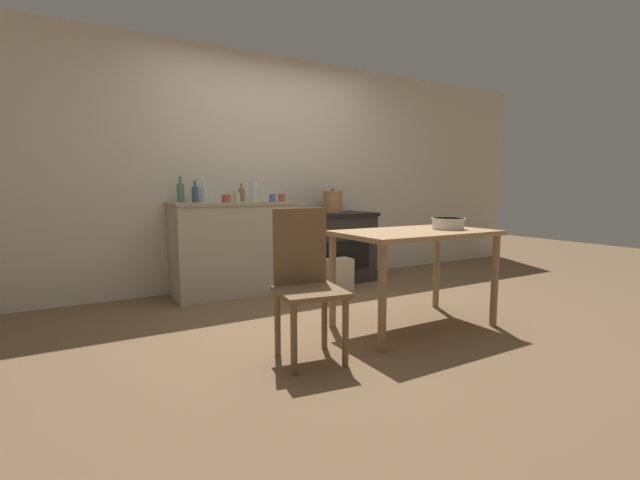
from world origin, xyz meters
TOP-DOWN VIEW (x-y plane):
  - ground_plane at (0.00, 0.00)m, footprint 14.00×14.00m
  - wall_back at (0.00, 1.58)m, footprint 8.00×0.07m
  - counter_cabinet at (-0.52, 1.27)m, footprint 1.26×0.58m
  - stove at (0.68, 1.27)m, footprint 0.93×0.59m
  - work_table at (0.34, -0.48)m, footprint 1.21×0.72m
  - chair at (-0.68, -0.60)m, footprint 0.45×0.45m
  - flour_sack at (0.49, 0.85)m, footprint 0.28×0.20m
  - stock_pot at (0.69, 1.30)m, footprint 0.24×0.24m
  - mixing_bowl_large at (0.64, -0.53)m, footprint 0.27×0.27m
  - bottle_far_left at (-0.27, 1.31)m, footprint 0.07×0.07m
  - bottle_left at (-0.89, 1.31)m, footprint 0.07×0.07m
  - bottle_mid_left at (-0.76, 1.46)m, footprint 0.07×0.07m
  - bottle_center_left at (-0.39, 1.38)m, footprint 0.06×0.06m
  - bottle_center at (-1.01, 1.39)m, footprint 0.07×0.07m
  - cup_center_right at (-0.15, 1.11)m, footprint 0.07×0.07m
  - cup_mid_right at (-0.64, 1.12)m, footprint 0.09×0.09m
  - cup_right at (-0.51, 1.19)m, footprint 0.07×0.07m
  - cup_far_right at (-0.01, 1.19)m, footprint 0.07×0.07m

SIDE VIEW (x-z plane):
  - ground_plane at x=0.00m, z-range 0.00..0.00m
  - flour_sack at x=0.49m, z-range 0.00..0.34m
  - stove at x=0.68m, z-range 0.00..0.81m
  - counter_cabinet at x=-0.52m, z-range 0.00..0.95m
  - chair at x=-0.68m, z-range 0.03..0.98m
  - work_table at x=0.34m, z-range 0.27..1.03m
  - mixing_bowl_large at x=0.64m, z-range 0.76..0.85m
  - stock_pot at x=0.69m, z-range 0.80..1.07m
  - cup_mid_right at x=-0.64m, z-range 0.95..1.02m
  - cup_far_right at x=-0.01m, z-range 0.95..1.03m
  - cup_center_right at x=-0.15m, z-range 0.95..1.03m
  - cup_right at x=-0.51m, z-range 0.95..1.04m
  - bottle_center_left at x=-0.39m, z-range 0.93..1.12m
  - bottle_mid_left at x=-0.76m, z-range 0.92..1.13m
  - bottle_left at x=-0.89m, z-range 0.92..1.14m
  - bottle_center at x=-1.01m, z-range 0.92..1.17m
  - bottle_far_left at x=-0.27m, z-range 0.92..1.20m
  - wall_back at x=0.00m, z-range 0.00..2.55m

